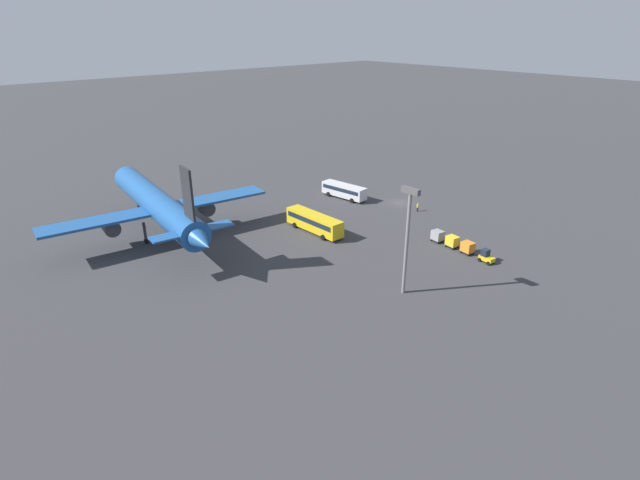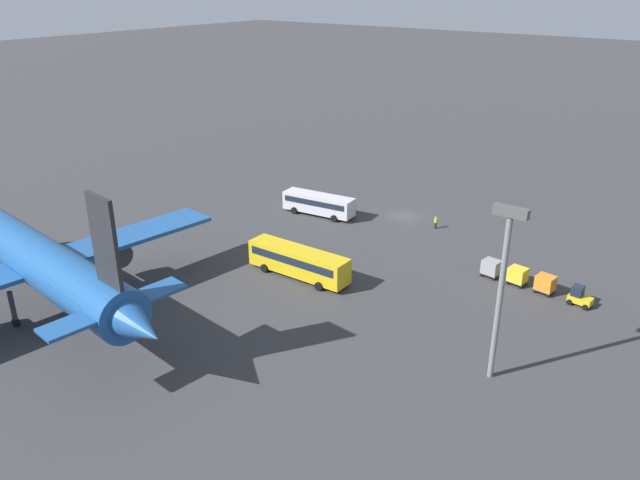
% 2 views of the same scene
% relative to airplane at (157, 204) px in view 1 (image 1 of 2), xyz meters
% --- Properties ---
extents(ground_plane, '(600.00, 600.00, 0.00)m').
position_rel_airplane_xyz_m(ground_plane, '(-16.21, -46.54, -6.21)').
color(ground_plane, '#38383A').
extents(airplane, '(45.89, 39.36, 16.50)m').
position_rel_airplane_xyz_m(airplane, '(0.00, 0.00, 0.00)').
color(airplane, '#1E5193').
rests_on(airplane, ground).
extents(shuttle_bus_near, '(10.91, 4.12, 3.01)m').
position_rel_airplane_xyz_m(shuttle_bus_near, '(-6.04, -39.74, -4.39)').
color(shuttle_bus_near, silver).
rests_on(shuttle_bus_near, ground).
extents(shuttle_bus_far, '(12.77, 3.44, 3.38)m').
position_rel_airplane_xyz_m(shuttle_bus_far, '(-16.34, -22.33, -4.19)').
color(shuttle_bus_far, gold).
rests_on(shuttle_bus_far, ground).
extents(baggage_tug, '(2.51, 1.82, 2.10)m').
position_rel_airplane_xyz_m(baggage_tug, '(-44.20, -34.96, -5.26)').
color(baggage_tug, gold).
rests_on(baggage_tug, ground).
extents(worker_person, '(0.38, 0.38, 1.74)m').
position_rel_airplane_xyz_m(worker_person, '(-22.07, -45.19, -5.34)').
color(worker_person, '#1E1E2D').
rests_on(worker_person, ground).
extents(cargo_cart_orange, '(2.19, 1.92, 2.06)m').
position_rel_airplane_xyz_m(cargo_cart_orange, '(-40.43, -35.36, -5.01)').
color(cargo_cart_orange, '#38383D').
rests_on(cargo_cart_orange, ground).
extents(cargo_cart_yellow, '(2.19, 1.92, 2.06)m').
position_rel_airplane_xyz_m(cargo_cart_yellow, '(-37.27, -35.51, -5.01)').
color(cargo_cart_yellow, '#38383D').
rests_on(cargo_cart_yellow, ground).
extents(cargo_cart_grey, '(2.19, 1.92, 2.06)m').
position_rel_airplane_xyz_m(cargo_cart_grey, '(-34.11, -35.63, -5.01)').
color(cargo_cart_grey, '#38383D').
rests_on(cargo_cart_grey, ground).
extents(light_pole, '(2.80, 0.70, 15.68)m').
position_rel_airplane_xyz_m(light_pole, '(-41.87, -17.20, 3.56)').
color(light_pole, slate).
rests_on(light_pole, ground).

